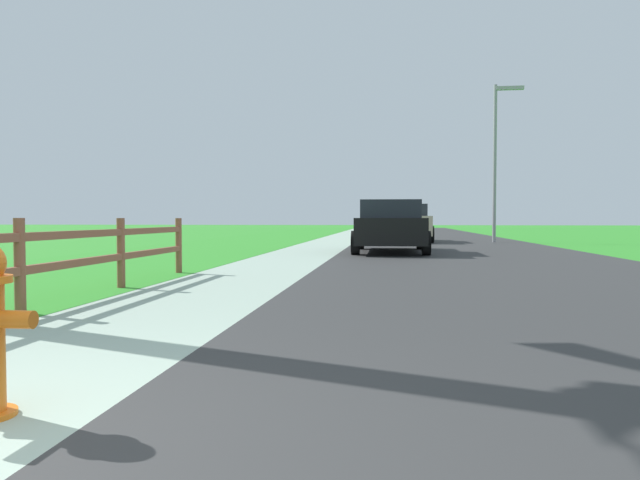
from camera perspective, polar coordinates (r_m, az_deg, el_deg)
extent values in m
plane|color=green|center=(27.04, 3.71, 0.02)|extent=(120.00, 120.00, 0.00)
cube|color=#313131|center=(29.08, 10.82, 0.14)|extent=(7.00, 66.00, 0.01)
cube|color=#9EB5A2|center=(29.34, -1.94, 0.20)|extent=(6.00, 66.00, 0.01)
cube|color=green|center=(29.60, -4.81, 0.21)|extent=(5.00, 66.00, 0.00)
cylinder|color=#CB6115|center=(3.23, -27.04, -6.81)|extent=(0.17, 0.09, 0.09)
cylinder|color=brown|center=(6.73, -26.86, -2.26)|extent=(0.11, 0.11, 0.98)
cylinder|color=brown|center=(8.71, -18.56, -1.20)|extent=(0.11, 0.11, 0.98)
cylinder|color=brown|center=(10.81, -13.41, -0.53)|extent=(0.11, 0.11, 0.98)
cube|color=brown|center=(6.73, -26.85, -2.67)|extent=(0.07, 9.09, 0.09)
cube|color=brown|center=(6.71, -26.90, 0.24)|extent=(0.07, 9.09, 0.09)
cube|color=black|center=(17.25, 6.78, 0.93)|extent=(1.88, 4.71, 0.71)
cube|color=#1E232B|center=(17.03, 6.79, 2.95)|extent=(1.65, 2.21, 0.50)
cylinder|color=black|center=(15.84, 10.17, -0.30)|extent=(0.22, 0.64, 0.64)
cylinder|color=black|center=(15.83, 3.42, -0.27)|extent=(0.22, 0.64, 0.64)
cylinder|color=black|center=(18.75, 9.60, 0.07)|extent=(0.22, 0.64, 0.64)
cylinder|color=black|center=(18.74, 3.91, 0.10)|extent=(0.22, 0.64, 0.64)
cube|color=#C6B793|center=(25.08, 8.13, 1.39)|extent=(2.00, 4.55, 0.78)
cube|color=#1E232B|center=(25.13, 8.14, 2.84)|extent=(1.74, 2.47, 0.49)
cylinder|color=black|center=(23.74, 10.59, 0.52)|extent=(0.23, 0.68, 0.68)
cylinder|color=black|center=(23.67, 5.92, 0.54)|extent=(0.23, 0.68, 0.68)
cylinder|color=black|center=(26.54, 10.10, 0.69)|extent=(0.23, 0.68, 0.68)
cylinder|color=black|center=(26.47, 5.92, 0.71)|extent=(0.23, 0.68, 0.68)
cylinder|color=gray|center=(25.16, 16.42, 7.02)|extent=(0.14, 0.14, 6.34)
cube|color=#999999|center=(25.70, 17.74, 13.72)|extent=(1.10, 0.20, 0.14)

